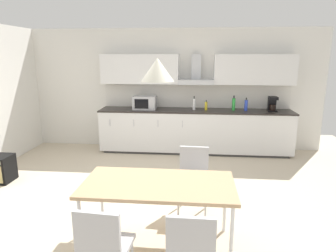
# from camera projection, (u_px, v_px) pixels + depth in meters

# --- Properties ---
(ground_plane) EXTENTS (8.61, 8.17, 0.02)m
(ground_plane) POSITION_uv_depth(u_px,v_px,m) (141.00, 204.00, 4.24)
(ground_plane) COLOR beige
(wall_back) EXTENTS (6.89, 0.10, 2.60)m
(wall_back) POSITION_uv_depth(u_px,v_px,m) (163.00, 89.00, 6.62)
(wall_back) COLOR silver
(wall_back) RESTS_ON ground_plane
(kitchen_counter) EXTENTS (4.03, 0.66, 0.91)m
(kitchen_counter) POSITION_uv_depth(u_px,v_px,m) (195.00, 131.00, 6.39)
(kitchen_counter) COLOR #333333
(kitchen_counter) RESTS_ON ground_plane
(backsplash_tile) EXTENTS (4.01, 0.02, 0.49)m
(backsplash_tile) POSITION_uv_depth(u_px,v_px,m) (196.00, 96.00, 6.53)
(backsplash_tile) COLOR silver
(backsplash_tile) RESTS_ON kitchen_counter
(upper_wall_cabinets) EXTENTS (4.01, 0.40, 0.61)m
(upper_wall_cabinets) POSITION_uv_depth(u_px,v_px,m) (196.00, 70.00, 6.24)
(upper_wall_cabinets) COLOR silver
(microwave) EXTENTS (0.48, 0.35, 0.28)m
(microwave) POSITION_uv_depth(u_px,v_px,m) (145.00, 103.00, 6.35)
(microwave) COLOR #ADADB2
(microwave) RESTS_ON kitchen_counter
(coffee_maker) EXTENTS (0.18, 0.19, 0.30)m
(coffee_maker) POSITION_uv_depth(u_px,v_px,m) (272.00, 104.00, 6.14)
(coffee_maker) COLOR black
(coffee_maker) RESTS_ON kitchen_counter
(bottle_yellow) EXTENTS (0.06, 0.06, 0.21)m
(bottle_yellow) POSITION_uv_depth(u_px,v_px,m) (206.00, 106.00, 6.25)
(bottle_yellow) COLOR yellow
(bottle_yellow) RESTS_ON kitchen_counter
(bottle_white) EXTENTS (0.06, 0.06, 0.29)m
(bottle_white) POSITION_uv_depth(u_px,v_px,m) (194.00, 104.00, 6.27)
(bottle_white) COLOR white
(bottle_white) RESTS_ON kitchen_counter
(bottle_blue) EXTENTS (0.07, 0.07, 0.27)m
(bottle_blue) POSITION_uv_depth(u_px,v_px,m) (246.00, 105.00, 6.20)
(bottle_blue) COLOR blue
(bottle_blue) RESTS_ON kitchen_counter
(bottle_green) EXTENTS (0.07, 0.07, 0.31)m
(bottle_green) POSITION_uv_depth(u_px,v_px,m) (234.00, 104.00, 6.22)
(bottle_green) COLOR green
(bottle_green) RESTS_ON kitchen_counter
(dining_table) EXTENTS (1.59, 0.80, 0.74)m
(dining_table) POSITION_uv_depth(u_px,v_px,m) (158.00, 187.00, 3.14)
(dining_table) COLOR tan
(dining_table) RESTS_ON ground_plane
(chair_near_left) EXTENTS (0.43, 0.43, 0.87)m
(chair_near_left) POSITION_uv_depth(u_px,v_px,m) (103.00, 244.00, 2.46)
(chair_near_left) COLOR #B2B2B7
(chair_near_left) RESTS_ON ground_plane
(chair_near_right) EXTENTS (0.40, 0.40, 0.87)m
(chair_near_right) POSITION_uv_depth(u_px,v_px,m) (191.00, 249.00, 2.39)
(chair_near_right) COLOR #B2B2B7
(chair_near_right) RESTS_ON ground_plane
(chair_far_right) EXTENTS (0.42, 0.42, 0.87)m
(chair_far_right) POSITION_uv_depth(u_px,v_px,m) (193.00, 174.00, 3.90)
(chair_far_right) COLOR #B2B2B7
(chair_far_right) RESTS_ON ground_plane
(pendant_lamp) EXTENTS (0.32, 0.32, 0.22)m
(pendant_lamp) POSITION_uv_depth(u_px,v_px,m) (157.00, 70.00, 2.86)
(pendant_lamp) COLOR silver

